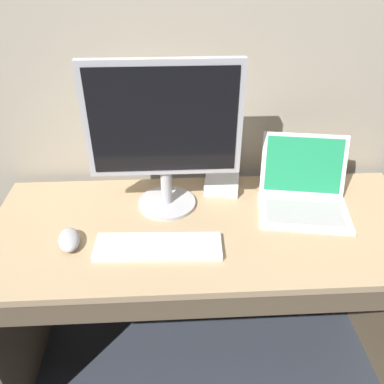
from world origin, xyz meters
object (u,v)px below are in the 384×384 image
laptop_white (303,191)px  external_drive_box (222,183)px  wired_keyboard (158,246)px  external_monitor (164,131)px  computer_mouse (69,240)px

laptop_white → external_drive_box: 0.32m
wired_keyboard → external_drive_box: bearing=54.9°
external_monitor → wired_keyboard: bearing=-96.8°
external_monitor → wired_keyboard: 0.38m
external_drive_box → computer_mouse: bearing=-149.8°
computer_mouse → external_drive_box: (0.54, 0.32, 0.00)m
external_monitor → external_drive_box: size_ratio=3.94×
laptop_white → computer_mouse: laptop_white is taller
laptop_white → wired_keyboard: bearing=-157.1°
wired_keyboard → external_monitor: bearing=83.2°
wired_keyboard → external_drive_box: 0.43m
external_monitor → external_drive_box: bearing=27.6°
external_monitor → laptop_white: bearing=-1.2°
laptop_white → external_drive_box: size_ratio=2.64×
wired_keyboard → laptop_white: bearing=22.9°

